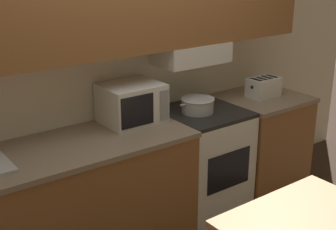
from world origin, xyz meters
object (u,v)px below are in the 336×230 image
object	(u,v)px
cooking_pot	(198,105)
microwave	(132,103)
stove_range	(202,162)
toaster	(263,87)

from	to	relation	value
cooking_pot	microwave	xyz separation A→B (m)	(-0.53, 0.13, 0.08)
microwave	stove_range	bearing A→B (deg)	-11.91
toaster	stove_range	bearing A→B (deg)	177.86
microwave	toaster	size ratio (longest dim) A/B	1.48
stove_range	microwave	distance (m)	0.85
stove_range	microwave	xyz separation A→B (m)	(-0.59, 0.12, 0.60)
cooking_pot	microwave	world-z (taller)	microwave
cooking_pot	toaster	xyz separation A→B (m)	(0.73, -0.02, 0.02)
stove_range	microwave	size ratio (longest dim) A/B	2.10
stove_range	toaster	world-z (taller)	toaster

